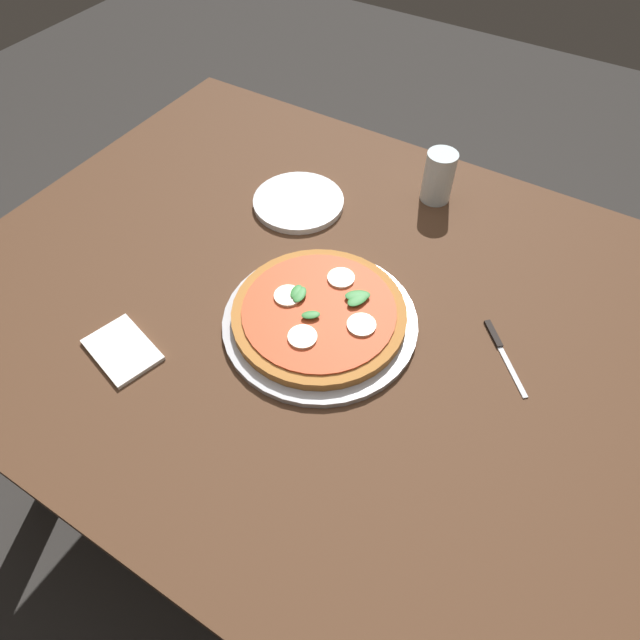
{
  "coord_description": "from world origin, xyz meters",
  "views": [
    {
      "loc": [
        -0.37,
        0.58,
        1.54
      ],
      "look_at": [
        -0.05,
        0.05,
        0.78
      ],
      "focal_mm": 30.65,
      "sensor_mm": 36.0,
      "label": 1
    }
  ],
  "objects_px": {
    "serving_tray": "(320,321)",
    "knife": "(500,347)",
    "plate_white": "(298,202)",
    "glass_cup": "(439,177)",
    "pizza": "(319,313)",
    "dining_table": "(314,325)",
    "napkin": "(122,350)"
  },
  "relations": [
    {
      "from": "serving_tray",
      "to": "knife",
      "type": "distance_m",
      "value": 0.32
    },
    {
      "from": "plate_white",
      "to": "glass_cup",
      "type": "distance_m",
      "value": 0.3
    },
    {
      "from": "pizza",
      "to": "knife",
      "type": "distance_m",
      "value": 0.32
    },
    {
      "from": "pizza",
      "to": "knife",
      "type": "xyz_separation_m",
      "value": [
        -0.3,
        -0.11,
        -0.02
      ]
    },
    {
      "from": "dining_table",
      "to": "plate_white",
      "type": "height_order",
      "value": "plate_white"
    },
    {
      "from": "serving_tray",
      "to": "plate_white",
      "type": "distance_m",
      "value": 0.34
    },
    {
      "from": "serving_tray",
      "to": "glass_cup",
      "type": "distance_m",
      "value": 0.44
    },
    {
      "from": "plate_white",
      "to": "dining_table",
      "type": "bearing_deg",
      "value": 128.84
    },
    {
      "from": "dining_table",
      "to": "serving_tray",
      "type": "relative_size",
      "value": 3.91
    },
    {
      "from": "plate_white",
      "to": "pizza",
      "type": "bearing_deg",
      "value": 129.35
    },
    {
      "from": "napkin",
      "to": "knife",
      "type": "relative_size",
      "value": 1.04
    },
    {
      "from": "knife",
      "to": "pizza",
      "type": "bearing_deg",
      "value": 20.47
    },
    {
      "from": "serving_tray",
      "to": "knife",
      "type": "height_order",
      "value": "serving_tray"
    },
    {
      "from": "dining_table",
      "to": "knife",
      "type": "bearing_deg",
      "value": -169.9
    },
    {
      "from": "glass_cup",
      "to": "knife",
      "type": "bearing_deg",
      "value": 129.77
    },
    {
      "from": "knife",
      "to": "glass_cup",
      "type": "distance_m",
      "value": 0.42
    },
    {
      "from": "glass_cup",
      "to": "serving_tray",
      "type": "bearing_deg",
      "value": 85.92
    },
    {
      "from": "dining_table",
      "to": "serving_tray",
      "type": "distance_m",
      "value": 0.12
    },
    {
      "from": "glass_cup",
      "to": "dining_table",
      "type": "bearing_deg",
      "value": 78.17
    },
    {
      "from": "serving_tray",
      "to": "pizza",
      "type": "relative_size",
      "value": 1.12
    },
    {
      "from": "napkin",
      "to": "knife",
      "type": "height_order",
      "value": "napkin"
    },
    {
      "from": "plate_white",
      "to": "napkin",
      "type": "height_order",
      "value": "plate_white"
    },
    {
      "from": "napkin",
      "to": "pizza",
      "type": "bearing_deg",
      "value": -137.44
    },
    {
      "from": "serving_tray",
      "to": "dining_table",
      "type": "bearing_deg",
      "value": -48.39
    },
    {
      "from": "pizza",
      "to": "glass_cup",
      "type": "distance_m",
      "value": 0.43
    },
    {
      "from": "serving_tray",
      "to": "napkin",
      "type": "xyz_separation_m",
      "value": [
        0.26,
        0.23,
        -0.0
      ]
    },
    {
      "from": "dining_table",
      "to": "pizza",
      "type": "xyz_separation_m",
      "value": [
        -0.04,
        0.05,
        0.12
      ]
    },
    {
      "from": "dining_table",
      "to": "serving_tray",
      "type": "height_order",
      "value": "serving_tray"
    },
    {
      "from": "dining_table",
      "to": "plate_white",
      "type": "distance_m",
      "value": 0.28
    },
    {
      "from": "serving_tray",
      "to": "knife",
      "type": "relative_size",
      "value": 2.79
    },
    {
      "from": "knife",
      "to": "serving_tray",
      "type": "bearing_deg",
      "value": 21.42
    },
    {
      "from": "dining_table",
      "to": "napkin",
      "type": "distance_m",
      "value": 0.37
    }
  ]
}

